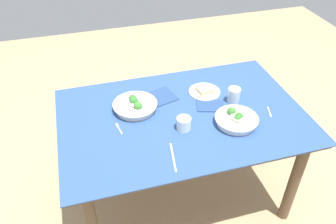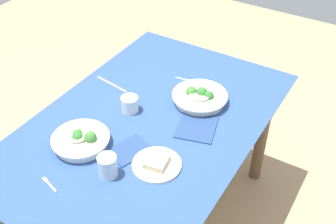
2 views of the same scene
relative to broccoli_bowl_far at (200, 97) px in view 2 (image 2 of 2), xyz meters
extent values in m
plane|color=tan|center=(0.26, -0.14, -0.77)|extent=(6.00, 6.00, 0.00)
cube|color=#2D4C84|center=(0.26, -0.14, -0.03)|extent=(1.48, 0.97, 0.01)
cube|color=brown|center=(0.26, -0.14, -0.05)|extent=(1.43, 0.94, 0.02)
cylinder|color=brown|center=(-0.37, -0.51, -0.42)|extent=(0.07, 0.07, 0.71)
cylinder|color=brown|center=(-0.37, 0.24, -0.42)|extent=(0.07, 0.07, 0.71)
cylinder|color=silver|center=(0.00, 0.00, -0.01)|extent=(0.24, 0.24, 0.04)
cylinder|color=silver|center=(0.00, 0.00, 0.01)|extent=(0.27, 0.27, 0.01)
sphere|color=#33702D|center=(-0.01, 0.01, 0.03)|extent=(0.06, 0.06, 0.06)
sphere|color=#3D7A33|center=(0.01, -0.04, 0.02)|extent=(0.05, 0.05, 0.05)
sphere|color=#33702D|center=(-0.01, 0.04, 0.02)|extent=(0.05, 0.05, 0.05)
sphere|color=#33702D|center=(-0.01, 0.03, 0.02)|extent=(0.04, 0.04, 0.04)
cylinder|color=beige|center=(0.01, 0.00, 0.03)|extent=(0.11, 0.11, 0.01)
cylinder|color=white|center=(0.54, -0.30, -0.01)|extent=(0.23, 0.23, 0.04)
cylinder|color=white|center=(0.54, -0.30, 0.01)|extent=(0.25, 0.25, 0.01)
sphere|color=#33702D|center=(0.53, -0.32, 0.02)|extent=(0.04, 0.04, 0.04)
sphere|color=#33702D|center=(0.55, -0.30, 0.02)|extent=(0.05, 0.05, 0.05)
sphere|color=#3D7A33|center=(0.53, -0.25, 0.03)|extent=(0.05, 0.05, 0.05)
cylinder|color=beige|center=(0.54, -0.31, 0.03)|extent=(0.09, 0.09, 0.01)
cylinder|color=silver|center=(0.47, 0.05, -0.02)|extent=(0.21, 0.21, 0.01)
cube|color=#CCB284|center=(0.47, 0.05, 0.00)|extent=(0.11, 0.10, 0.03)
cylinder|color=silver|center=(0.23, -0.26, 0.01)|extent=(0.08, 0.08, 0.08)
cylinder|color=silver|center=(0.62, -0.09, 0.02)|extent=(0.08, 0.08, 0.10)
cube|color=#B7B7BC|center=(0.79, -0.24, -0.03)|extent=(0.03, 0.07, 0.00)
cube|color=#B7B7BC|center=(0.77, -0.29, -0.03)|extent=(0.02, 0.03, 0.00)
cube|color=#B7B7BC|center=(-0.13, -0.17, -0.03)|extent=(0.02, 0.07, 0.00)
cube|color=#B7B7BC|center=(-0.13, -0.12, -0.03)|extent=(0.02, 0.03, 0.00)
cube|color=#B7B7BC|center=(0.11, -0.46, -0.03)|extent=(0.04, 0.21, 0.00)
cube|color=navy|center=(0.46, -0.10, -0.03)|extent=(0.20, 0.17, 0.01)
cube|color=navy|center=(0.18, 0.08, -0.03)|extent=(0.23, 0.22, 0.01)
camera|label=1|loc=(-0.27, -1.67, 1.26)|focal=36.57mm
camera|label=2|loc=(1.49, 0.72, 1.24)|focal=44.90mm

